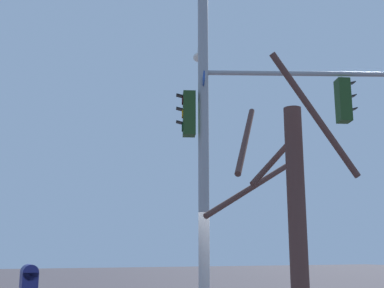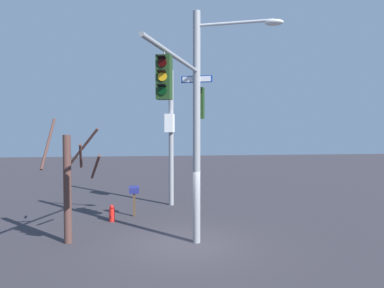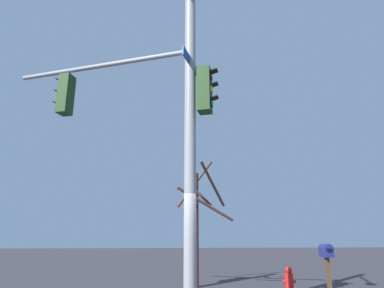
% 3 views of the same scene
% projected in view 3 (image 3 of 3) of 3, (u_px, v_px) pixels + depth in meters
% --- Properties ---
extents(main_signal_pole_assembly, '(5.30, 4.62, 8.01)m').
position_uv_depth(main_signal_pole_assembly, '(164.00, 100.00, 7.73)').
color(main_signal_pole_assembly, gray).
rests_on(main_signal_pole_assembly, ground).
extents(fire_hydrant, '(0.38, 0.24, 0.73)m').
position_uv_depth(fire_hydrant, '(289.00, 280.00, 9.89)').
color(fire_hydrant, red).
rests_on(fire_hydrant, ground).
extents(mailbox, '(0.25, 0.44, 1.41)m').
position_uv_depth(mailbox, '(326.00, 255.00, 9.27)').
color(mailbox, '#4C3823').
rests_on(mailbox, ground).
extents(bare_tree_behind_pole, '(1.91, 1.99, 4.37)m').
position_uv_depth(bare_tree_behind_pole, '(196.00, 221.00, 11.29)').
color(bare_tree_behind_pole, '#4F332E').
rests_on(bare_tree_behind_pole, ground).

